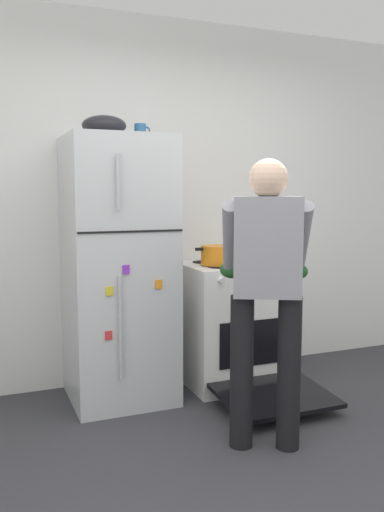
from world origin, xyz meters
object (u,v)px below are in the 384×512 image
(refrigerator, at_px, (118,270))
(stove_range, at_px, (235,324))
(mixing_bowl, at_px, (104,126))
(person_cook, at_px, (266,278))
(red_pot, at_px, (217,255))
(coffee_mug, at_px, (141,131))
(pepper_mill, at_px, (257,249))

(refrigerator, xyz_separation_m, stove_range, (0.88, -0.02, -0.46))
(refrigerator, relative_size, mixing_bowl, 6.20)
(person_cook, xyz_separation_m, red_pot, (0.14, 0.95, 0.02))
(refrigerator, distance_m, stove_range, 0.99)
(mixing_bowl, bearing_deg, stove_range, -1.06)
(refrigerator, xyz_separation_m, person_cook, (0.58, -1.00, 0.06))
(person_cook, distance_m, coffee_mug, 1.43)
(coffee_mug, xyz_separation_m, mixing_bowl, (-0.26, -0.05, 0.02))
(refrigerator, xyz_separation_m, pepper_mill, (1.18, 0.20, 0.08))
(pepper_mill, bearing_deg, refrigerator, -170.36)
(coffee_mug, relative_size, mixing_bowl, 0.39)
(person_cook, distance_m, red_pot, 0.96)
(coffee_mug, distance_m, pepper_mill, 1.33)
(stove_range, height_order, red_pot, red_pot)
(person_cook, bearing_deg, coffee_mug, 110.64)
(person_cook, bearing_deg, pepper_mill, 63.30)
(mixing_bowl, bearing_deg, red_pot, -3.58)
(person_cook, xyz_separation_m, pepper_mill, (0.60, 1.20, 0.02))
(stove_range, xyz_separation_m, pepper_mill, (0.30, 0.22, 0.54))
(stove_range, xyz_separation_m, red_pot, (-0.16, -0.03, 0.53))
(pepper_mill, relative_size, mixing_bowl, 0.50)
(red_pot, bearing_deg, pepper_mill, 28.52)
(stove_range, relative_size, person_cook, 0.76)
(red_pot, distance_m, mixing_bowl, 1.19)
(red_pot, height_order, pepper_mill, pepper_mill)
(person_cook, bearing_deg, red_pot, 81.47)
(refrigerator, bearing_deg, red_pot, -3.95)
(red_pot, distance_m, pepper_mill, 0.52)
(coffee_mug, bearing_deg, stove_range, -5.56)
(coffee_mug, xyz_separation_m, pepper_mill, (1.00, 0.15, -0.86))
(refrigerator, height_order, person_cook, refrigerator)
(coffee_mug, relative_size, pepper_mill, 0.77)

